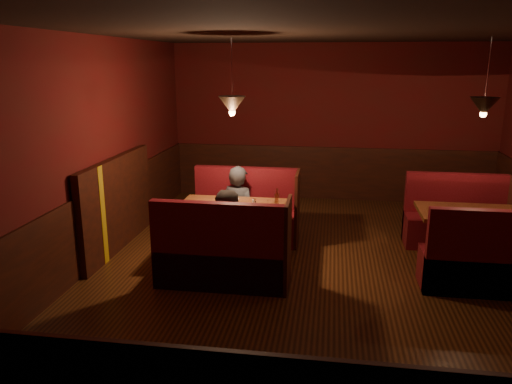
# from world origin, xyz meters

# --- Properties ---
(room) EXTENTS (6.02, 7.02, 2.92)m
(room) POSITION_xyz_m (-0.28, 0.04, 1.05)
(room) COLOR black
(room) RESTS_ON ground
(main_table) EXTENTS (1.42, 0.86, 0.99)m
(main_table) POSITION_xyz_m (-1.21, 0.20, 0.59)
(main_table) COLOR #593312
(main_table) RESTS_ON ground
(main_bench_far) EXTENTS (1.56, 0.56, 1.07)m
(main_bench_far) POSITION_xyz_m (-1.20, 1.00, 0.34)
(main_bench_far) COLOR #4F0A09
(main_bench_far) RESTS_ON ground
(main_bench_near) EXTENTS (1.56, 0.56, 1.07)m
(main_bench_near) POSITION_xyz_m (-1.20, -0.61, 0.34)
(main_bench_near) COLOR #4F0A09
(main_bench_near) RESTS_ON ground
(second_table) EXTENTS (1.30, 0.83, 0.73)m
(second_table) POSITION_xyz_m (1.80, 0.46, 0.54)
(second_table) COLOR #593312
(second_table) RESTS_ON ground
(second_bench_far) EXTENTS (1.44, 0.54, 1.03)m
(second_bench_far) POSITION_xyz_m (1.83, 1.24, 0.33)
(second_bench_far) COLOR #4F0A09
(second_bench_far) RESTS_ON ground
(second_bench_near) EXTENTS (1.44, 0.54, 1.03)m
(second_bench_near) POSITION_xyz_m (1.83, -0.32, 0.33)
(second_bench_near) COLOR #4F0A09
(second_bench_near) RESTS_ON ground
(diner_a) EXTENTS (0.63, 0.51, 1.49)m
(diner_a) POSITION_xyz_m (-1.29, 0.86, 0.75)
(diner_a) COLOR #333439
(diner_a) RESTS_ON ground
(diner_b) EXTENTS (0.83, 0.72, 1.46)m
(diner_b) POSITION_xyz_m (-1.14, -0.40, 0.73)
(diner_b) COLOR #2E2724
(diner_b) RESTS_ON ground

